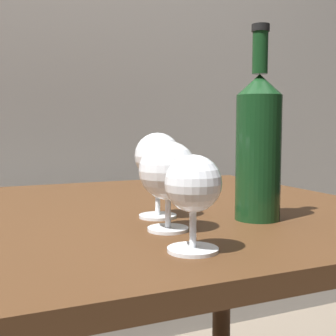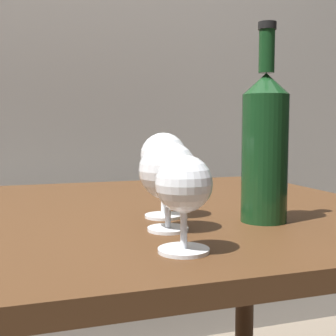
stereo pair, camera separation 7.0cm
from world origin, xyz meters
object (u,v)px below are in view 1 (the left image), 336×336
wine_glass_merlot (193,187)px  wine_glass_pinot (158,158)px  wine_glass_white (168,172)px  wine_bottle (258,144)px

wine_glass_merlot → wine_glass_pinot: size_ratio=0.84×
wine_glass_white → wine_bottle: 0.18m
wine_glass_white → wine_bottle: bearing=4.5°
wine_glass_white → wine_glass_pinot: 0.10m
wine_glass_merlot → wine_bottle: wine_bottle is taller
wine_glass_pinot → wine_bottle: bearing=-29.6°
wine_glass_merlot → wine_glass_pinot: (0.04, 0.22, 0.02)m
wine_glass_pinot → wine_bottle: (0.15, -0.09, 0.02)m
wine_glass_white → wine_bottle: size_ratio=0.42×
wine_glass_merlot → wine_bottle: 0.24m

